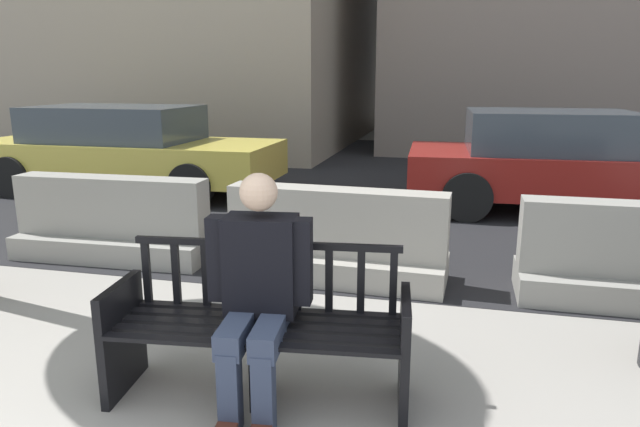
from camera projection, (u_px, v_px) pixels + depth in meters
name	position (u px, v px, depth m)	size (l,w,h in m)	color
street_asphalt	(375.00, 176.00, 10.64)	(120.00, 12.00, 0.01)	black
street_bench	(259.00, 333.00, 3.25)	(1.73, 0.70, 0.88)	black
seated_person	(258.00, 288.00, 3.12)	(0.59, 0.75, 1.31)	black
jersey_barrier_centre	(336.00, 243.00, 5.20)	(2.03, 0.78, 0.84)	#9E998E
jersey_barrier_left	(113.00, 225.00, 5.80)	(2.01, 0.72, 0.84)	gray
car_taxi_near	(124.00, 149.00, 9.07)	(4.78, 1.89, 1.36)	#DBC64C
car_sedan_mid	(555.00, 161.00, 7.79)	(4.09, 2.10, 1.37)	maroon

